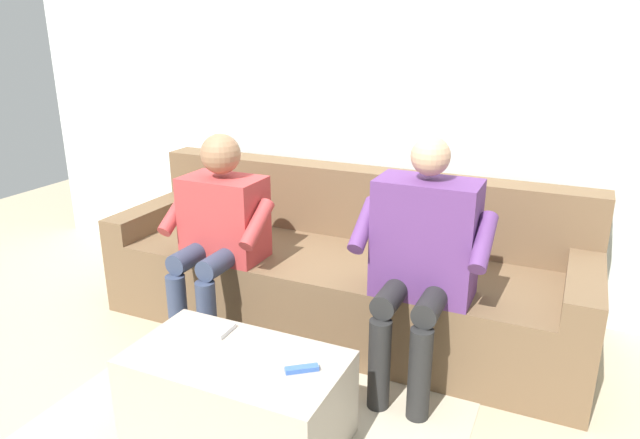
% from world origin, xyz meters
% --- Properties ---
extents(ground_plane, '(8.00, 8.00, 0.00)m').
position_xyz_m(ground_plane, '(0.00, 0.60, 0.00)').
color(ground_plane, tan).
extents(back_wall, '(5.28, 0.06, 2.49)m').
position_xyz_m(back_wall, '(0.00, -0.70, 1.25)').
color(back_wall, silver).
rests_on(back_wall, ground).
extents(couch, '(2.63, 0.86, 0.84)m').
position_xyz_m(couch, '(0.00, -0.15, 0.29)').
color(couch, brown).
rests_on(couch, ground).
extents(coffee_table, '(0.86, 0.48, 0.38)m').
position_xyz_m(coffee_table, '(0.00, 0.96, 0.19)').
color(coffee_table, '#A89E8E').
rests_on(coffee_table, ground).
extents(person_left_seated, '(0.61, 0.51, 1.17)m').
position_xyz_m(person_left_seated, '(-0.54, 0.25, 0.66)').
color(person_left_seated, '#5B3370').
rests_on(person_left_seated, ground).
extents(person_right_seated, '(0.58, 0.51, 1.10)m').
position_xyz_m(person_right_seated, '(0.54, 0.25, 0.63)').
color(person_right_seated, '#B23838').
rests_on(person_right_seated, ground).
extents(remote_white, '(0.04, 0.12, 0.02)m').
position_xyz_m(remote_white, '(0.13, 0.83, 0.39)').
color(remote_white, white).
rests_on(remote_white, coffee_table).
extents(remote_blue, '(0.12, 0.10, 0.02)m').
position_xyz_m(remote_blue, '(-0.28, 0.95, 0.39)').
color(remote_blue, '#3860B7').
rests_on(remote_blue, coffee_table).
extents(floor_rug, '(1.74, 1.68, 0.01)m').
position_xyz_m(floor_rug, '(0.00, 0.85, 0.00)').
color(floor_rug, '#B7AD93').
rests_on(floor_rug, ground).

